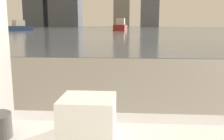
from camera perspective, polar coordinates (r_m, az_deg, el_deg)
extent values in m
cube|color=white|center=(1.07, -5.47, -13.41)|extent=(0.22, 0.20, 0.04)
cube|color=white|center=(1.05, -5.51, -11.42)|extent=(0.22, 0.20, 0.04)
cube|color=white|center=(1.04, -5.55, -9.37)|extent=(0.22, 0.20, 0.04)
cube|color=white|center=(1.03, -5.58, -7.27)|extent=(0.22, 0.20, 0.04)
cube|color=slate|center=(62.10, 4.24, 9.41)|extent=(180.00, 110.00, 0.01)
cube|color=maroon|center=(41.57, 1.97, 9.64)|extent=(2.16, 5.38, 0.92)
cube|color=silver|center=(41.57, 1.97, 11.00)|extent=(1.45, 2.06, 1.05)
cube|color=navy|center=(41.54, -20.52, 8.89)|extent=(3.42, 4.46, 0.75)
cube|color=silver|center=(41.53, -20.59, 10.00)|extent=(1.74, 1.93, 0.86)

